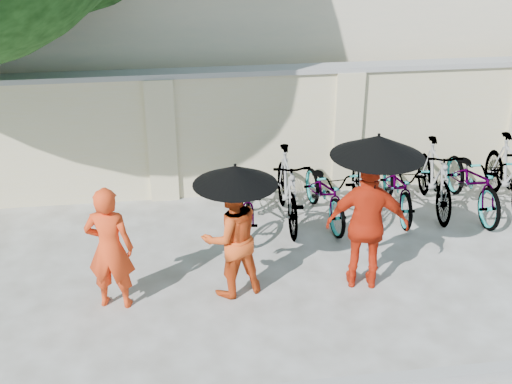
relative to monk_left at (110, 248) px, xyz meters
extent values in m
plane|color=silver|center=(1.64, -0.16, -0.78)|extent=(80.00, 80.00, 0.00)
cube|color=beige|center=(2.64, 3.04, 0.22)|extent=(20.00, 0.30, 2.00)
cube|color=beige|center=(3.64, 6.84, 0.82)|extent=(14.00, 6.00, 3.20)
imported|color=#EB3C14|center=(0.00, 0.00, 0.00)|extent=(0.63, 0.48, 1.56)
imported|color=#D94A17|center=(1.44, 0.08, -0.01)|extent=(0.89, 0.78, 1.55)
cylinder|color=black|center=(1.49, 0.00, 0.47)|extent=(0.02, 0.02, 0.75)
cone|color=black|center=(1.49, 0.00, 0.85)|extent=(0.99, 0.99, 0.23)
imported|color=red|center=(3.11, 0.01, 0.08)|extent=(1.07, 0.63, 1.71)
cylinder|color=black|center=(3.13, -0.07, 0.67)|extent=(0.02, 0.02, 0.95)
cone|color=black|center=(3.13, -0.07, 1.14)|extent=(1.10, 1.10, 0.25)
imported|color=#9B9AB0|center=(1.87, 1.81, -0.32)|extent=(0.82, 1.82, 0.92)
imported|color=#9B9AB0|center=(2.46, 1.86, -0.22)|extent=(0.59, 1.87, 1.12)
imported|color=#9B9AB0|center=(3.04, 1.85, -0.32)|extent=(0.78, 1.78, 0.91)
imported|color=#9B9AB0|center=(3.63, 1.89, -0.27)|extent=(0.67, 1.73, 1.01)
imported|color=#9B9AB0|center=(4.22, 1.93, -0.33)|extent=(0.76, 1.76, 0.90)
imported|color=#9B9AB0|center=(4.80, 1.95, -0.23)|extent=(0.72, 1.86, 1.09)
imported|color=#9B9AB0|center=(5.39, 1.84, -0.28)|extent=(0.69, 1.92, 1.00)
imported|color=#9B9AB0|center=(5.98, 1.85, -0.21)|extent=(0.73, 1.93, 1.13)
camera|label=1|loc=(0.80, -6.67, 3.77)|focal=45.00mm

